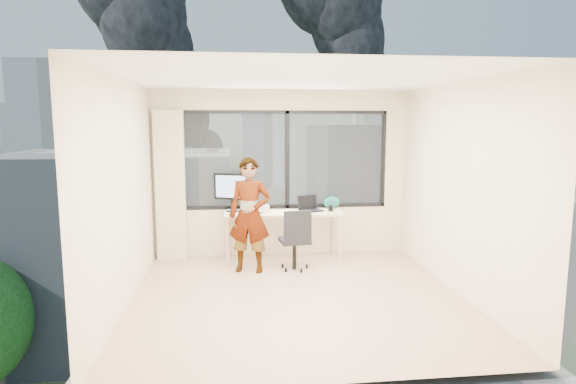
{
  "coord_description": "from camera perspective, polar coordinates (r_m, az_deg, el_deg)",
  "views": [
    {
      "loc": [
        -0.75,
        -5.54,
        2.09
      ],
      "look_at": [
        0.0,
        1.0,
        1.15
      ],
      "focal_mm": 29.75,
      "sensor_mm": 36.0,
      "label": 1
    }
  ],
  "objects": [
    {
      "name": "floor",
      "position": [
        5.97,
        1.12,
        -12.38
      ],
      "size": [
        4.0,
        4.0,
        0.01
      ],
      "primitive_type": "cube",
      "color": "tan",
      "rests_on": "ground"
    },
    {
      "name": "ceiling",
      "position": [
        5.61,
        1.19,
        13.34
      ],
      "size": [
        4.0,
        4.0,
        0.01
      ],
      "primitive_type": "cube",
      "color": "white",
      "rests_on": "ground"
    },
    {
      "name": "wall_front",
      "position": [
        3.7,
        5.3,
        -4.26
      ],
      "size": [
        4.0,
        0.01,
        2.6
      ],
      "primitive_type": "cube",
      "color": "beige",
      "rests_on": "ground"
    },
    {
      "name": "wall_left",
      "position": [
        5.73,
        -19.08,
        -0.25
      ],
      "size": [
        0.01,
        4.0,
        2.6
      ],
      "primitive_type": "cube",
      "color": "beige",
      "rests_on": "ground"
    },
    {
      "name": "wall_right",
      "position": [
        6.23,
        19.7,
        0.37
      ],
      "size": [
        0.01,
        4.0,
        2.6
      ],
      "primitive_type": "cube",
      "color": "beige",
      "rests_on": "ground"
    },
    {
      "name": "window_wall",
      "position": [
        7.6,
        -0.48,
        3.87
      ],
      "size": [
        3.3,
        0.16,
        1.55
      ],
      "primitive_type": null,
      "color": "black",
      "rests_on": "ground"
    },
    {
      "name": "curtain",
      "position": [
        7.54,
        -13.89,
        0.73
      ],
      "size": [
        0.45,
        0.14,
        2.3
      ],
      "primitive_type": "cube",
      "color": "beige",
      "rests_on": "floor"
    },
    {
      "name": "desk",
      "position": [
        7.44,
        -0.58,
        -5.2
      ],
      "size": [
        1.8,
        0.6,
        0.75
      ],
      "primitive_type": "cube",
      "color": "beige",
      "rests_on": "floor"
    },
    {
      "name": "chair",
      "position": [
        6.89,
        0.77,
        -5.57
      ],
      "size": [
        0.52,
        0.52,
        0.91
      ],
      "primitive_type": null,
      "rotation": [
        0.0,
        0.0,
        0.11
      ],
      "color": "black",
      "rests_on": "floor"
    },
    {
      "name": "person",
      "position": [
        6.76,
        -4.61,
        -2.77
      ],
      "size": [
        0.67,
        0.52,
        1.63
      ],
      "primitive_type": "imported",
      "rotation": [
        0.0,
        0.0,
        -0.25
      ],
      "color": "#2D2D33",
      "rests_on": "floor"
    },
    {
      "name": "monitor",
      "position": [
        7.42,
        -6.63,
        0.0
      ],
      "size": [
        0.6,
        0.33,
        0.6
      ],
      "primitive_type": null,
      "rotation": [
        0.0,
        0.0,
        -0.35
      ],
      "color": "black",
      "rests_on": "desk"
    },
    {
      "name": "game_console",
      "position": [
        7.56,
        -3.45,
        -1.8
      ],
      "size": [
        0.3,
        0.26,
        0.07
      ],
      "primitive_type": "cube",
      "rotation": [
        0.0,
        0.0,
        0.01
      ],
      "color": "white",
      "rests_on": "desk"
    },
    {
      "name": "laptop",
      "position": [
        7.39,
        2.78,
        -1.47
      ],
      "size": [
        0.44,
        0.45,
        0.22
      ],
      "primitive_type": null,
      "rotation": [
        0.0,
        0.0,
        0.37
      ],
      "color": "black",
      "rests_on": "desk"
    },
    {
      "name": "cellphone",
      "position": [
        7.25,
        -3.4,
        -2.48
      ],
      "size": [
        0.12,
        0.08,
        0.01
      ],
      "primitive_type": "cube",
      "rotation": [
        0.0,
        0.0,
        -0.26
      ],
      "color": "black",
      "rests_on": "desk"
    },
    {
      "name": "pen_cup",
      "position": [
        7.41,
        5.14,
        -1.94
      ],
      "size": [
        0.09,
        0.09,
        0.1
      ],
      "primitive_type": "cylinder",
      "rotation": [
        0.0,
        0.0,
        0.17
      ],
      "color": "black",
      "rests_on": "desk"
    },
    {
      "name": "handbag",
      "position": [
        7.63,
        5.26,
        -1.27
      ],
      "size": [
        0.28,
        0.19,
        0.19
      ],
      "primitive_type": "ellipsoid",
      "rotation": [
        0.0,
        0.0,
        -0.28
      ],
      "color": "#0E544C",
      "rests_on": "desk"
    },
    {
      "name": "exterior_ground",
      "position": [
        126.56,
        -6.14,
        0.81
      ],
      "size": [
        400.0,
        400.0,
        0.04
      ],
      "primitive_type": "cube",
      "color": "#515B3D",
      "rests_on": "ground"
    },
    {
      "name": "near_bldg_a",
      "position": [
        37.6,
        -19.12,
        -6.3
      ],
      "size": [
        16.0,
        12.0,
        14.0
      ],
      "primitive_type": "cube",
      "color": "beige",
      "rests_on": "exterior_ground"
    },
    {
      "name": "near_bldg_b",
      "position": [
        46.08,
        9.65,
        -2.07
      ],
      "size": [
        14.0,
        13.0,
        16.0
      ],
      "primitive_type": "cube",
      "color": "silver",
      "rests_on": "exterior_ground"
    },
    {
      "name": "far_tower_a",
      "position": [
        106.23,
        -25.5,
        6.24
      ],
      "size": [
        14.0,
        14.0,
        28.0
      ],
      "primitive_type": "cube",
      "color": "silver",
      "rests_on": "exterior_ground"
    },
    {
      "name": "far_tower_b",
      "position": [
        125.84,
        -2.56,
        7.65
      ],
      "size": [
        13.0,
        13.0,
        30.0
      ],
      "primitive_type": "cube",
      "color": "silver",
      "rests_on": "exterior_ground"
    },
    {
      "name": "far_tower_c",
      "position": [
        152.59,
        11.0,
        6.85
      ],
      "size": [
        15.0,
        15.0,
        26.0
      ],
      "primitive_type": "cube",
      "color": "silver",
      "rests_on": "exterior_ground"
    },
    {
      "name": "far_tower_d",
      "position": [
        166.52,
        -27.51,
        5.49
      ],
      "size": [
        16.0,
        14.0,
        22.0
      ],
      "primitive_type": "cube",
      "color": "silver",
      "rests_on": "exterior_ground"
    },
    {
      "name": "hill_a",
      "position": [
        347.06,
        -26.71,
        4.64
      ],
      "size": [
        288.0,
        216.0,
        90.0
      ],
      "primitive_type": "ellipsoid",
      "color": "slate",
      "rests_on": "exterior_ground"
    },
    {
      "name": "hill_b",
      "position": [
        341.15,
        10.7,
        5.32
      ],
      "size": [
        300.0,
        220.0,
        96.0
      ],
      "primitive_type": "ellipsoid",
      "color": "slate",
      "rests_on": "exterior_ground"
    },
    {
      "name": "tree_b",
      "position": [
        26.66,
        4.61,
        -17.64
      ],
      "size": [
        7.6,
        7.6,
        9.0
      ],
      "primitive_type": null,
      "color": "#174416",
      "rests_on": "exterior_ground"
    },
    {
      "name": "tree_c",
      "position": [
        52.1,
        19.61,
        -4.62
      ],
      "size": [
        8.4,
        8.4,
        10.0
      ],
      "primitive_type": null,
      "color": "#174416",
      "rests_on": "exterior_ground"
    },
    {
      "name": "smoke_plume_a",
      "position": [
        160.12,
        -10.38,
        21.36
      ],
      "size": [
        40.0,
        24.0,
        90.0
      ],
      "primitive_type": null,
      "color": "black",
      "rests_on": "exterior_ground"
    },
    {
      "name": "smoke_plume_b",
      "position": [
        185.85,
        11.42,
        15.71
      ],
      "size": [
        30.0,
        18.0,
        70.0
      ],
      "primitive_type": null,
      "color": "black",
      "rests_on": "exterior_ground"
    }
  ]
}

